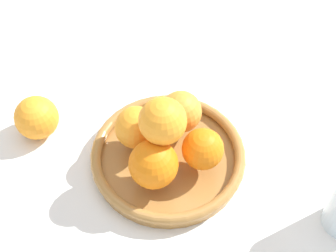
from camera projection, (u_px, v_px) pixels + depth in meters
ground_plane at (168, 162)px, 0.87m from camera, size 4.00×4.00×0.00m
fruit_bowl at (168, 156)px, 0.86m from camera, size 0.28×0.28×0.04m
orange_pile at (166, 135)px, 0.80m from camera, size 0.18×0.18×0.14m
stray_orange at (37, 118)px, 0.88m from camera, size 0.08×0.08×0.08m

